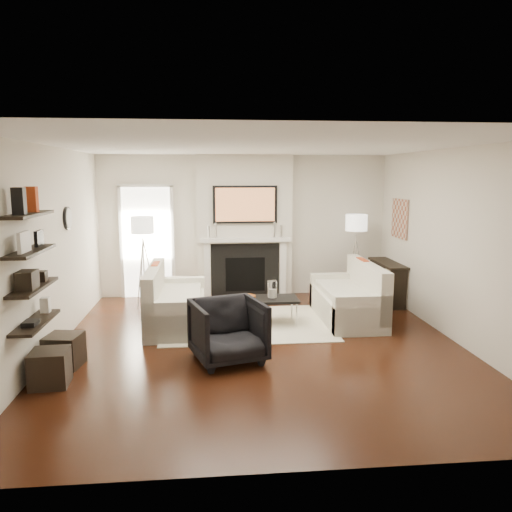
{
  "coord_description": "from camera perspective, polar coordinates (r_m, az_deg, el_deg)",
  "views": [
    {
      "loc": [
        -0.69,
        -6.57,
        2.32
      ],
      "look_at": [
        0.0,
        0.6,
        1.15
      ],
      "focal_mm": 35.0,
      "sensor_mm": 36.0,
      "label": 1
    }
  ],
  "objects": [
    {
      "name": "room_envelope",
      "position": [
        6.68,
        0.5,
        0.87
      ],
      "size": [
        6.0,
        6.0,
        6.0
      ],
      "color": "black",
      "rests_on": "ground"
    },
    {
      "name": "chimney_breast",
      "position": [
        9.52,
        -1.32,
        3.38
      ],
      "size": [
        1.8,
        0.25,
        2.7
      ],
      "primitive_type": "cube",
      "color": "silver",
      "rests_on": "floor"
    },
    {
      "name": "fireplace_surround",
      "position": [
        9.51,
        -1.24,
        -1.69
      ],
      "size": [
        1.3,
        0.02,
        1.04
      ],
      "primitive_type": "cube",
      "color": "black",
      "rests_on": "floor"
    },
    {
      "name": "firebox",
      "position": [
        9.52,
        -1.24,
        -2.11
      ],
      "size": [
        0.75,
        0.02,
        0.65
      ],
      "primitive_type": "cube",
      "color": "black",
      "rests_on": "floor"
    },
    {
      "name": "mantel_pilaster_l",
      "position": [
        9.45,
        -5.59,
        -1.62
      ],
      "size": [
        0.12,
        0.08,
        1.1
      ],
      "primitive_type": "cube",
      "color": "white",
      "rests_on": "floor"
    },
    {
      "name": "mantel_pilaster_r",
      "position": [
        9.55,
        3.08,
        -1.47
      ],
      "size": [
        0.12,
        0.08,
        1.1
      ],
      "primitive_type": "cube",
      "color": "white",
      "rests_on": "floor"
    },
    {
      "name": "mantel_shelf",
      "position": [
        9.36,
        -1.23,
        1.86
      ],
      "size": [
        1.7,
        0.18,
        0.07
      ],
      "primitive_type": "cube",
      "color": "white",
      "rests_on": "chimney_breast"
    },
    {
      "name": "tv_body",
      "position": [
        9.33,
        -1.26,
        5.9
      ],
      "size": [
        1.2,
        0.06,
        0.7
      ],
      "primitive_type": "cube",
      "color": "black",
      "rests_on": "chimney_breast"
    },
    {
      "name": "tv_screen",
      "position": [
        9.29,
        -1.24,
        5.89
      ],
      "size": [
        1.1,
        0.0,
        0.62
      ],
      "primitive_type": "cube",
      "color": "#BF723F",
      "rests_on": "tv_body"
    },
    {
      "name": "candlestick_l_tall",
      "position": [
        9.33,
        -4.62,
        2.95
      ],
      "size": [
        0.04,
        0.04,
        0.3
      ],
      "primitive_type": "cylinder",
      "color": "silver",
      "rests_on": "mantel_shelf"
    },
    {
      "name": "candlestick_l_short",
      "position": [
        9.33,
        -5.41,
        2.75
      ],
      "size": [
        0.04,
        0.04,
        0.24
      ],
      "primitive_type": "cylinder",
      "color": "silver",
      "rests_on": "mantel_shelf"
    },
    {
      "name": "candlestick_r_tall",
      "position": [
        9.41,
        2.11,
        3.03
      ],
      "size": [
        0.04,
        0.04,
        0.3
      ],
      "primitive_type": "cylinder",
      "color": "silver",
      "rests_on": "mantel_shelf"
    },
    {
      "name": "candlestick_r_short",
      "position": [
        9.43,
        2.89,
        2.85
      ],
      "size": [
        0.04,
        0.04,
        0.24
      ],
      "primitive_type": "cylinder",
      "color": "silver",
      "rests_on": "mantel_shelf"
    },
    {
      "name": "hallway_panel",
      "position": [
        9.7,
        -12.32,
        1.49
      ],
      "size": [
        0.9,
        0.02,
        2.1
      ],
      "primitive_type": "cube",
      "color": "white",
      "rests_on": "floor"
    },
    {
      "name": "door_trim_l",
      "position": [
        9.75,
        -15.14,
        1.42
      ],
      "size": [
        0.06,
        0.06,
        2.16
      ],
      "primitive_type": "cube",
      "color": "white",
      "rests_on": "floor"
    },
    {
      "name": "door_trim_r",
      "position": [
        9.64,
        -9.5,
        1.53
      ],
      "size": [
        0.06,
        0.06,
        2.16
      ],
      "primitive_type": "cube",
      "color": "white",
      "rests_on": "floor"
    },
    {
      "name": "door_trim_top",
      "position": [
        9.6,
        -12.56,
        7.87
      ],
      "size": [
        1.02,
        0.06,
        0.06
      ],
      "primitive_type": "cube",
      "color": "white",
      "rests_on": "wall_back"
    },
    {
      "name": "rug",
      "position": [
        7.93,
        -1.06,
        -7.75
      ],
      "size": [
        2.6,
        2.0,
        0.01
      ],
      "primitive_type": "cube",
      "color": "beige",
      "rests_on": "floor"
    },
    {
      "name": "loveseat_left_base",
      "position": [
        7.9,
        -9.04,
        -6.39
      ],
      "size": [
        0.85,
        1.8,
        0.42
      ],
      "primitive_type": "cube",
      "color": "beige",
      "rests_on": "floor"
    },
    {
      "name": "loveseat_left_back",
      "position": [
        7.85,
        -11.55,
        -4.18
      ],
      "size": [
        0.18,
        1.8,
        0.8
      ],
      "primitive_type": "cube",
      "color": "beige",
      "rests_on": "floor"
    },
    {
      "name": "loveseat_left_arm_n",
      "position": [
        7.1,
        -9.45,
        -7.44
      ],
      "size": [
        0.85,
        0.18,
        0.6
      ],
      "primitive_type": "cube",
      "color": "beige",
      "rests_on": "floor"
    },
    {
      "name": "loveseat_left_arm_s",
      "position": [
        8.66,
        -8.74,
        -4.38
      ],
      "size": [
        0.85,
        0.18,
        0.6
      ],
      "primitive_type": "cube",
      "color": "beige",
      "rests_on": "floor"
    },
    {
      "name": "loveseat_left_cushion",
      "position": [
        7.83,
        -8.72,
        -4.55
      ],
      "size": [
        0.63,
        1.44,
        0.1
      ],
      "primitive_type": "cube",
      "color": "beige",
      "rests_on": "loveseat_left_base"
    },
    {
      "name": "pillow_left_orange",
      "position": [
        8.1,
        -11.38,
        -2.28
      ],
      "size": [
        0.1,
        0.42,
        0.42
      ],
      "primitive_type": "cube",
      "color": "#AA3914",
      "rests_on": "loveseat_left_cushion"
    },
    {
      "name": "pillow_left_charcoal",
      "position": [
        7.51,
        -11.83,
        -3.27
      ],
      "size": [
        0.1,
        0.4,
        0.4
      ],
      "primitive_type": "cube",
      "color": "black",
      "rests_on": "loveseat_left_cushion"
    },
    {
      "name": "loveseat_right_base",
      "position": [
        8.26,
        10.31,
        -5.73
      ],
      "size": [
        0.85,
        1.8,
        0.42
      ],
      "primitive_type": "cube",
      "color": "beige",
      "rests_on": "floor"
    },
    {
      "name": "loveseat_right_back",
      "position": [
        8.28,
        12.61,
        -3.51
      ],
      "size": [
        0.18,
        1.8,
        0.8
      ],
      "primitive_type": "cube",
      "color": "beige",
      "rests_on": "floor"
    },
    {
      "name": "loveseat_right_arm_n",
      "position": [
        7.49,
        12.02,
        -6.63
      ],
      "size": [
        0.85,
        0.18,
        0.6
      ],
      "primitive_type": "cube",
      "color": "beige",
      "rests_on": "floor"
    },
    {
      "name": "loveseat_right_arm_s",
      "position": [
        8.99,
        8.93,
        -3.87
      ],
      "size": [
        0.85,
        0.18,
        0.6
      ],
      "primitive_type": "cube",
      "color": "beige",
      "rests_on": "floor"
    },
    {
      "name": "loveseat_right_cushion",
      "position": [
        8.18,
        10.03,
        -3.99
      ],
      "size": [
        0.63,
        1.44,
        0.1
      ],
      "primitive_type": "cube",
      "color": "beige",
      "rests_on": "loveseat_right_base"
    },
    {
      "name": "pillow_right_orange",
      "position": [
        8.52,
        12.04,
        -1.74
      ],
      "size": [
        0.1,
        0.42,
        0.42
      ],
      "primitive_type": "cube",
      "color": "#AA3914",
      "rests_on": "loveseat_right_cushion"
    },
    {
      "name": "pillow_right_charcoal",
      "position": [
        7.96,
        13.32,
        -2.62
      ],
      "size": [
        0.1,
        0.4,
        0.4
      ],
      "primitive_type": "cube",
      "color": "black",
      "rests_on": "loveseat_right_cushion"
    },
    {
      "name": "coffee_table",
      "position": [
        7.82,
        0.77,
        -4.98
      ],
      "size": [
        1.1,
        0.55,
        0.04
      ],
      "primitive_type": "cube",
      "color": "black",
      "rests_on": "floor"
    },
    {
      "name": "coffee_leg_nw",
      "position": [
        7.63,
        -2.81,
        -7.0
      ],
      "size": [
        0.02,
        0.02,
        0.38
      ],
      "primitive_type": "cylinder",
      "color": "silver",
      "rests_on": "floor"
    },
    {
      "name": "coffee_leg_ne",
      "position": [
        7.74,
        4.66,
        -6.78
      ],
      "size": [
        0.02,
        0.02,
        0.38
      ],
      "primitive_type": "cylinder",
      "color": "silver",
      "rests_on": "floor"
    },
    {
      "name": "coffee_leg_sw",
      "position": [
        8.05,
        -2.96,
        -6.12
      ],
      "size": [
        0.02,
        0.02,
        0.38
      ],
      "primitive_type": "cylinder",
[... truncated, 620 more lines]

